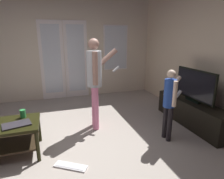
{
  "coord_description": "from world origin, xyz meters",
  "views": [
    {
      "loc": [
        -0.12,
        -2.54,
        1.64
      ],
      "look_at": [
        0.77,
        0.17,
        0.85
      ],
      "focal_mm": 30.86,
      "sensor_mm": 36.0,
      "label": 1
    }
  ],
  "objects_px": {
    "person_child": "(170,99)",
    "laptop_closed": "(17,125)",
    "tv_stand": "(192,113)",
    "cup_near_edge": "(23,114)",
    "flat_screen_tv": "(195,86)",
    "loose_keyboard": "(71,166)",
    "person_adult": "(95,76)"
  },
  "relations": [
    {
      "from": "person_adult",
      "to": "cup_near_edge",
      "type": "relative_size",
      "value": 13.41
    },
    {
      "from": "flat_screen_tv",
      "to": "loose_keyboard",
      "type": "xyz_separation_m",
      "value": [
        -2.35,
        -0.56,
        -0.76
      ]
    },
    {
      "from": "person_child",
      "to": "laptop_closed",
      "type": "height_order",
      "value": "person_child"
    },
    {
      "from": "flat_screen_tv",
      "to": "laptop_closed",
      "type": "distance_m",
      "value": 3.01
    },
    {
      "from": "flat_screen_tv",
      "to": "person_adult",
      "type": "distance_m",
      "value": 1.83
    },
    {
      "from": "loose_keyboard",
      "to": "cup_near_edge",
      "type": "distance_m",
      "value": 1.06
    },
    {
      "from": "loose_keyboard",
      "to": "person_child",
      "type": "bearing_deg",
      "value": 8.32
    },
    {
      "from": "flat_screen_tv",
      "to": "cup_near_edge",
      "type": "xyz_separation_m",
      "value": [
        -2.93,
        0.14,
        -0.23
      ]
    },
    {
      "from": "flat_screen_tv",
      "to": "loose_keyboard",
      "type": "relative_size",
      "value": 2.18
    },
    {
      "from": "flat_screen_tv",
      "to": "person_child",
      "type": "bearing_deg",
      "value": -156.33
    },
    {
      "from": "person_adult",
      "to": "person_child",
      "type": "distance_m",
      "value": 1.31
    },
    {
      "from": "flat_screen_tv",
      "to": "laptop_closed",
      "type": "xyz_separation_m",
      "value": [
        -2.99,
        -0.11,
        -0.28
      ]
    },
    {
      "from": "person_child",
      "to": "flat_screen_tv",
      "type": "bearing_deg",
      "value": 23.67
    },
    {
      "from": "tv_stand",
      "to": "flat_screen_tv",
      "type": "xyz_separation_m",
      "value": [
        -0.0,
        0.0,
        0.54
      ]
    },
    {
      "from": "tv_stand",
      "to": "laptop_closed",
      "type": "distance_m",
      "value": 3.01
    },
    {
      "from": "person_adult",
      "to": "loose_keyboard",
      "type": "distance_m",
      "value": 1.52
    },
    {
      "from": "flat_screen_tv",
      "to": "person_child",
      "type": "height_order",
      "value": "person_child"
    },
    {
      "from": "tv_stand",
      "to": "cup_near_edge",
      "type": "relative_size",
      "value": 13.87
    },
    {
      "from": "person_adult",
      "to": "loose_keyboard",
      "type": "bearing_deg",
      "value": -120.1
    },
    {
      "from": "person_adult",
      "to": "cup_near_edge",
      "type": "bearing_deg",
      "value": -165.09
    },
    {
      "from": "flat_screen_tv",
      "to": "person_adult",
      "type": "bearing_deg",
      "value": 165.47
    },
    {
      "from": "person_adult",
      "to": "person_child",
      "type": "relative_size",
      "value": 1.39
    },
    {
      "from": "loose_keyboard",
      "to": "cup_near_edge",
      "type": "xyz_separation_m",
      "value": [
        -0.59,
        0.71,
        0.53
      ]
    },
    {
      "from": "tv_stand",
      "to": "flat_screen_tv",
      "type": "relative_size",
      "value": 1.74
    },
    {
      "from": "person_child",
      "to": "loose_keyboard",
      "type": "distance_m",
      "value": 1.75
    },
    {
      "from": "person_adult",
      "to": "loose_keyboard",
      "type": "xyz_separation_m",
      "value": [
        -0.59,
        -1.02,
        -0.95
      ]
    },
    {
      "from": "person_child",
      "to": "laptop_closed",
      "type": "xyz_separation_m",
      "value": [
        -2.24,
        0.22,
        -0.2
      ]
    },
    {
      "from": "flat_screen_tv",
      "to": "person_child",
      "type": "relative_size",
      "value": 0.83
    },
    {
      "from": "tv_stand",
      "to": "person_child",
      "type": "height_order",
      "value": "person_child"
    },
    {
      "from": "flat_screen_tv",
      "to": "person_adult",
      "type": "xyz_separation_m",
      "value": [
        -1.76,
        0.46,
        0.2
      ]
    },
    {
      "from": "laptop_closed",
      "to": "loose_keyboard",
      "type": "bearing_deg",
      "value": -49.37
    },
    {
      "from": "laptop_closed",
      "to": "cup_near_edge",
      "type": "bearing_deg",
      "value": 62.88
    }
  ]
}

